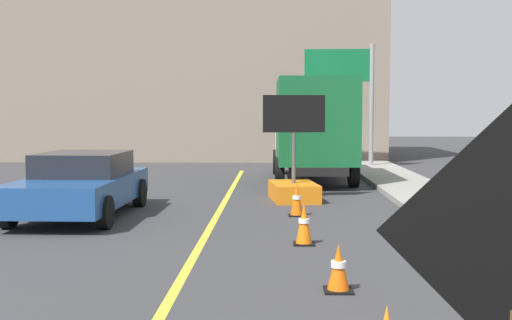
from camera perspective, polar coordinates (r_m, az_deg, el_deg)
lane_center_stripe at (r=7.23m, az=-8.74°, el=-13.93°), size 0.14×36.00×0.01m
arrow_board_trailer at (r=16.49m, az=3.37°, el=-1.94°), size 1.60×1.94×2.70m
box_truck at (r=21.14m, az=5.05°, el=2.96°), size 2.60×6.58×3.29m
pickup_car at (r=14.46m, az=-15.29°, el=-2.09°), size 2.17×4.62×1.38m
highway_guide_sign at (r=26.19m, az=8.55°, el=6.75°), size 2.79×0.22×5.00m
far_building_block at (r=33.08m, az=-4.96°, el=8.40°), size 17.77×8.17×9.33m
traffic_cone_mid_lane at (r=8.23m, az=7.35°, el=-9.51°), size 0.36×0.36×0.61m
traffic_cone_far_lane at (r=11.01m, az=4.29°, el=-5.70°), size 0.36×0.36×0.72m
traffic_cone_curbside at (r=14.01m, az=3.65°, el=-3.56°), size 0.36×0.36×0.72m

